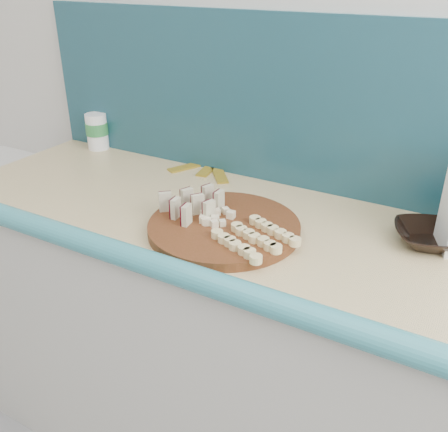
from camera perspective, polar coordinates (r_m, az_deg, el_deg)
kitchen_counter at (r=1.54m, az=8.86°, el=-17.38°), size 2.20×0.63×0.91m
backsplash at (r=1.44m, az=15.20°, el=11.28°), size 2.20×0.02×0.50m
cutting_board at (r=1.27m, az=-0.00°, el=-1.29°), size 0.51×0.51×0.02m
apple_wedges at (r=1.31m, az=-3.53°, el=1.41°), size 0.16×0.17×0.05m
apple_chunks at (r=1.28m, az=-0.71°, el=-0.02°), size 0.06×0.06×0.02m
banana_slices at (r=1.19m, az=3.58°, el=-2.51°), size 0.20×0.19×0.02m
brown_bowl at (r=1.31m, az=22.54°, el=-2.19°), size 0.22×0.22×0.04m
canister at (r=1.91m, az=-14.32°, el=9.43°), size 0.08×0.08×0.13m
banana_peel at (r=1.67m, az=-2.01°, el=5.42°), size 0.23×0.19×0.01m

